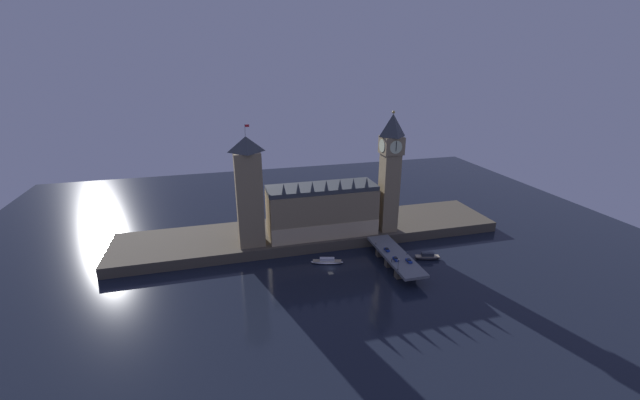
% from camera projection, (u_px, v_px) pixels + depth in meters
% --- Properties ---
extents(ground_plane, '(400.00, 400.00, 0.00)m').
position_uv_depth(ground_plane, '(331.00, 269.00, 196.01)').
color(ground_plane, black).
extents(embankment, '(220.00, 42.00, 5.72)m').
position_uv_depth(embankment, '(312.00, 232.00, 230.56)').
color(embankment, '#4C4438').
rests_on(embankment, ground_plane).
extents(parliament_hall, '(60.19, 21.19, 33.79)m').
position_uv_depth(parliament_hall, '(322.00, 210.00, 218.44)').
color(parliament_hall, '#8E7A56').
rests_on(parliament_hall, embankment).
extents(clock_tower, '(11.44, 11.55, 67.85)m').
position_uv_depth(clock_tower, '(390.00, 170.00, 216.01)').
color(clock_tower, '#8E7A56').
rests_on(clock_tower, embankment).
extents(victoria_tower, '(13.49, 13.49, 63.59)m').
position_uv_depth(victoria_tower, '(249.00, 192.00, 201.29)').
color(victoria_tower, '#8E7A56').
rests_on(victoria_tower, embankment).
extents(bridge, '(12.28, 46.00, 6.20)m').
position_uv_depth(bridge, '(395.00, 258.00, 197.93)').
color(bridge, slate).
rests_on(bridge, ground_plane).
extents(car_northbound_lead, '(1.88, 3.85, 1.40)m').
position_uv_depth(car_northbound_lead, '(387.00, 250.00, 200.70)').
color(car_northbound_lead, navy).
rests_on(car_northbound_lead, bridge).
extents(car_northbound_trail, '(1.87, 3.87, 1.53)m').
position_uv_depth(car_northbound_trail, '(396.00, 259.00, 191.22)').
color(car_northbound_trail, navy).
rests_on(car_northbound_trail, bridge).
extents(car_southbound_lead, '(1.96, 4.10, 1.46)m').
position_uv_depth(car_southbound_lead, '(409.00, 261.00, 189.53)').
color(car_southbound_lead, navy).
rests_on(car_southbound_lead, bridge).
extents(pedestrian_near_rail, '(0.38, 0.38, 1.62)m').
position_uv_depth(pedestrian_near_rail, '(392.00, 261.00, 189.35)').
color(pedestrian_near_rail, black).
rests_on(pedestrian_near_rail, bridge).
extents(pedestrian_mid_walk, '(0.38, 0.38, 1.82)m').
position_uv_depth(pedestrian_mid_walk, '(407.00, 253.00, 196.67)').
color(pedestrian_mid_walk, black).
rests_on(pedestrian_mid_walk, bridge).
extents(pedestrian_far_rail, '(0.38, 0.38, 1.86)m').
position_uv_depth(pedestrian_far_rail, '(376.00, 243.00, 207.26)').
color(pedestrian_far_rail, black).
rests_on(pedestrian_far_rail, bridge).
extents(street_lamp_near, '(1.34, 0.60, 5.89)m').
position_uv_depth(street_lamp_near, '(398.00, 263.00, 181.26)').
color(street_lamp_near, '#2D3333').
rests_on(street_lamp_near, bridge).
extents(boat_upstream, '(16.94, 7.95, 3.17)m').
position_uv_depth(boat_upstream, '(327.00, 261.00, 200.75)').
color(boat_upstream, white).
rests_on(boat_upstream, ground_plane).
extents(boat_downstream, '(14.51, 7.26, 3.78)m').
position_uv_depth(boat_downstream, '(427.00, 257.00, 205.00)').
color(boat_downstream, '#28282D').
rests_on(boat_downstream, ground_plane).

